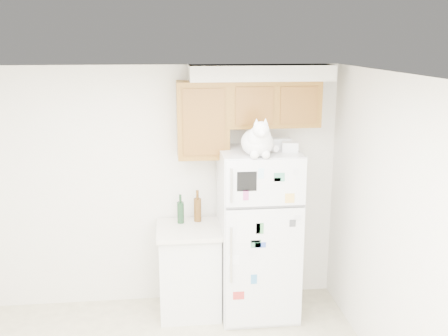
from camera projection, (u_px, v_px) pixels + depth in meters
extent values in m
cube|color=white|center=(154.00, 188.00, 5.41)|extent=(3.80, 0.04, 2.50)
cube|color=white|center=(421.00, 257.00, 3.69)|extent=(0.04, 4.00, 2.50)
cube|color=white|center=(142.00, 80.00, 3.18)|extent=(3.80, 4.00, 0.04)
cube|color=brown|center=(273.00, 103.00, 5.16)|extent=(0.90, 0.33, 0.45)
cube|color=brown|center=(203.00, 120.00, 5.12)|extent=(0.50, 0.33, 0.75)
cube|color=silver|center=(261.00, 73.00, 5.09)|extent=(1.40, 0.37, 0.15)
cube|color=white|center=(258.00, 233.00, 5.25)|extent=(0.76, 0.72, 1.70)
cube|color=white|center=(266.00, 183.00, 4.74)|extent=(0.74, 0.03, 0.44)
cube|color=white|center=(264.00, 269.00, 4.94)|extent=(0.74, 0.03, 1.19)
cube|color=#59595B|center=(266.00, 207.00, 4.80)|extent=(0.74, 0.03, 0.02)
cylinder|color=silver|center=(232.00, 186.00, 4.68)|extent=(0.02, 0.02, 0.32)
cylinder|color=silver|center=(231.00, 255.00, 4.84)|extent=(0.02, 0.02, 0.55)
cube|color=black|center=(247.00, 181.00, 4.70)|extent=(0.18, 0.00, 0.18)
cube|color=white|center=(249.00, 229.00, 4.81)|extent=(0.22, 0.00, 0.28)
cube|color=#2F4AA6|center=(260.00, 245.00, 4.86)|extent=(0.11, 0.00, 0.05)
cube|color=white|center=(234.00, 260.00, 4.87)|extent=(0.10, 0.00, 0.09)
cube|color=#3680BE|center=(254.00, 279.00, 4.94)|extent=(0.06, 0.00, 0.09)
cube|color=#3C845D|center=(256.00, 244.00, 4.85)|extent=(0.10, 0.00, 0.07)
cube|color=silver|center=(252.00, 253.00, 4.87)|extent=(0.06, 0.00, 0.05)
cube|color=#46474B|center=(293.00, 223.00, 4.85)|extent=(0.06, 0.00, 0.07)
cube|color=silver|center=(298.00, 218.00, 4.84)|extent=(0.07, 0.00, 0.05)
cube|color=#408D6F|center=(279.00, 177.00, 4.72)|extent=(0.10, 0.00, 0.08)
cube|color=#A5D4EA|center=(261.00, 173.00, 4.70)|extent=(0.05, 0.00, 0.09)
cube|color=#BA4A8B|center=(246.00, 195.00, 4.73)|extent=(0.05, 0.00, 0.10)
cube|color=#3A8045|center=(260.00, 228.00, 4.82)|extent=(0.07, 0.00, 0.10)
cube|color=#EDBB53|center=(290.00, 198.00, 4.78)|extent=(0.09, 0.00, 0.09)
cube|color=silver|center=(296.00, 172.00, 4.73)|extent=(0.05, 0.00, 0.05)
cube|color=red|center=(239.00, 296.00, 4.96)|extent=(0.11, 0.00, 0.08)
cube|color=white|center=(277.00, 181.00, 4.73)|extent=(0.08, 0.00, 0.06)
cube|color=white|center=(189.00, 271.00, 5.33)|extent=(0.60, 0.60, 0.88)
cube|color=white|center=(189.00, 230.00, 5.20)|extent=(0.64, 0.64, 0.04)
ellipsoid|color=white|center=(257.00, 142.00, 4.81)|extent=(0.30, 0.40, 0.25)
ellipsoid|color=white|center=(259.00, 139.00, 4.68)|extent=(0.22, 0.17, 0.24)
sphere|color=white|center=(261.00, 130.00, 4.60)|extent=(0.15, 0.15, 0.15)
cone|color=white|center=(257.00, 122.00, 4.58)|extent=(0.05, 0.05, 0.06)
cone|color=white|center=(265.00, 121.00, 4.59)|extent=(0.05, 0.05, 0.06)
cone|color=#D88C8C|center=(257.00, 122.00, 4.57)|extent=(0.03, 0.03, 0.03)
cone|color=#D88C8C|center=(266.00, 122.00, 4.58)|extent=(0.03, 0.03, 0.03)
sphere|color=white|center=(262.00, 134.00, 4.55)|extent=(0.06, 0.06, 0.06)
sphere|color=white|center=(254.00, 155.00, 4.67)|extent=(0.08, 0.08, 0.08)
sphere|color=white|center=(266.00, 154.00, 4.68)|extent=(0.08, 0.08, 0.08)
cylinder|color=white|center=(267.00, 148.00, 4.97)|extent=(0.18, 0.25, 0.09)
cube|color=white|center=(281.00, 143.00, 5.14)|extent=(0.18, 0.13, 0.10)
cube|color=white|center=(290.00, 147.00, 4.98)|extent=(0.17, 0.13, 0.09)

